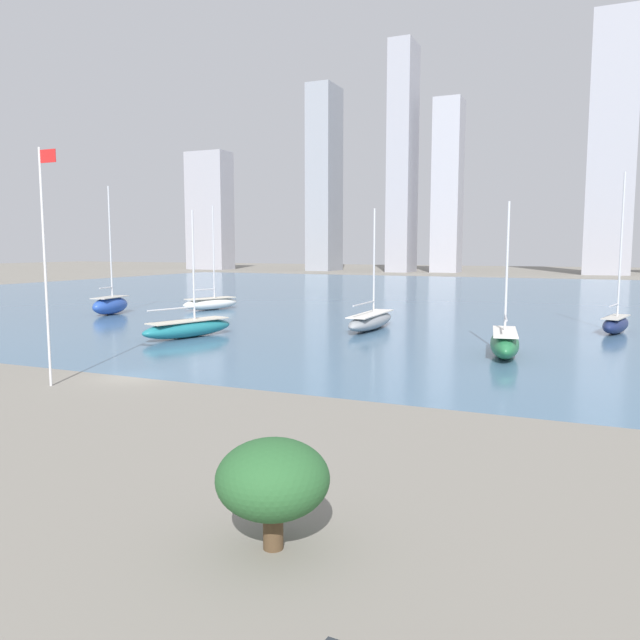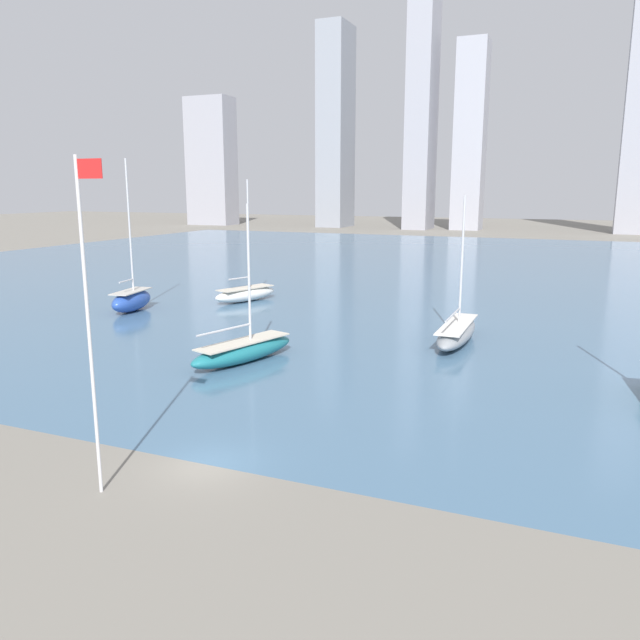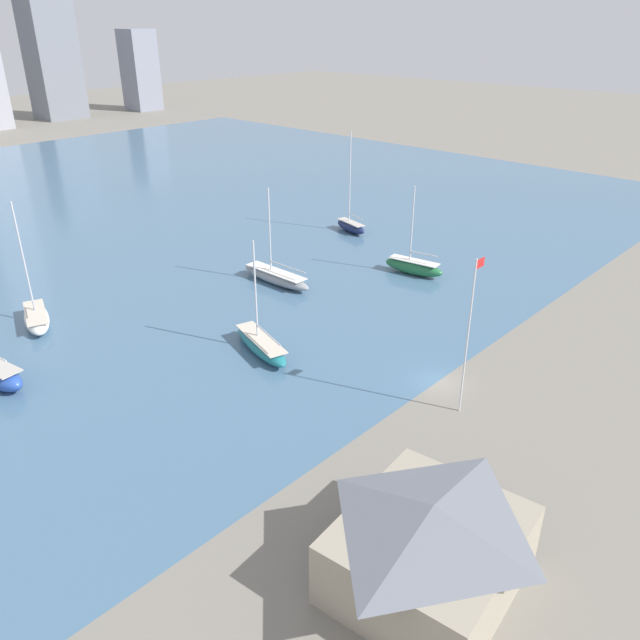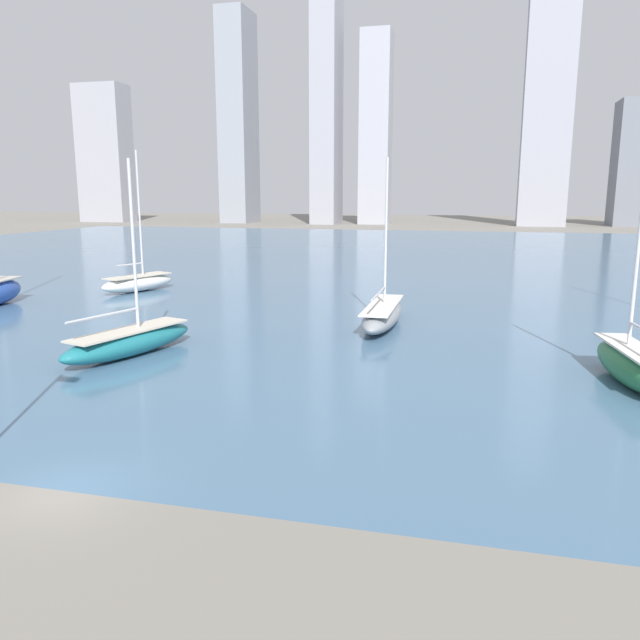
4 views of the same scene
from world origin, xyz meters
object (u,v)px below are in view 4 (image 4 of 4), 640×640
sailboat_teal (130,341)px  sailboat_gray (383,314)px  sailboat_white (138,282)px  sailboat_green (631,364)px

sailboat_teal → sailboat_gray: bearing=58.3°
sailboat_gray → sailboat_white: (-24.68, 9.95, 0.01)m
sailboat_gray → sailboat_green: sailboat_gray is taller
sailboat_green → sailboat_teal: bearing=173.9°
sailboat_gray → sailboat_green: 17.17m
sailboat_teal → sailboat_green: bearing=18.7°
sailboat_teal → sailboat_white: (-11.89, 21.40, 0.02)m
sailboat_teal → sailboat_white: sailboat_white is taller
sailboat_teal → sailboat_green: size_ratio=1.00×
sailboat_gray → sailboat_white: bearing=157.7°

